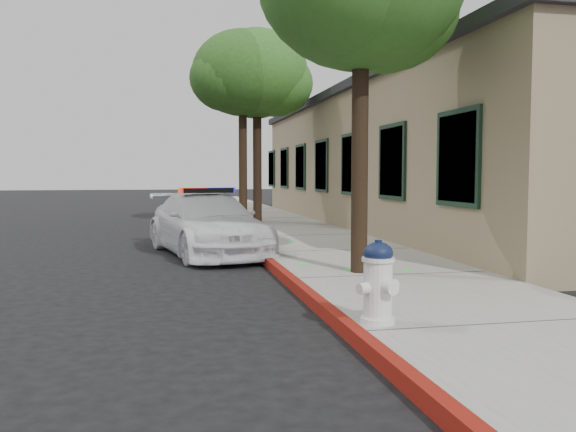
# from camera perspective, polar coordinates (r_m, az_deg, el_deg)

# --- Properties ---
(ground) EXTENTS (120.00, 120.00, 0.00)m
(ground) POSITION_cam_1_polar(r_m,az_deg,el_deg) (8.70, 0.10, -7.02)
(ground) COLOR black
(ground) RESTS_ON ground
(sidewalk) EXTENTS (3.20, 60.00, 0.15)m
(sidewalk) POSITION_cam_1_polar(r_m,az_deg,el_deg) (11.95, 4.66, -3.65)
(sidewalk) COLOR gray
(sidewalk) RESTS_ON ground
(red_curb) EXTENTS (0.14, 60.00, 0.16)m
(red_curb) POSITION_cam_1_polar(r_m,az_deg,el_deg) (11.61, -2.67, -3.84)
(red_curb) COLOR maroon
(red_curb) RESTS_ON ground
(clapboard_building) EXTENTS (7.30, 20.89, 4.24)m
(clapboard_building) POSITION_cam_1_polar(r_m,az_deg,el_deg) (19.31, 14.22, 5.25)
(clapboard_building) COLOR #846F56
(clapboard_building) RESTS_ON ground
(police_car) EXTENTS (2.71, 4.69, 1.40)m
(police_car) POSITION_cam_1_polar(r_m,az_deg,el_deg) (12.44, -7.79, -0.73)
(police_car) COLOR white
(police_car) RESTS_ON ground
(fire_hydrant) EXTENTS (0.49, 0.43, 0.85)m
(fire_hydrant) POSITION_cam_1_polar(r_m,az_deg,el_deg) (6.10, 8.71, -6.28)
(fire_hydrant) COLOR white
(fire_hydrant) RESTS_ON sidewalk
(street_tree_mid) EXTENTS (3.43, 3.19, 6.09)m
(street_tree_mid) POSITION_cam_1_polar(r_m,az_deg,el_deg) (19.27, -4.37, 13.17)
(street_tree_mid) COLOR black
(street_tree_mid) RESTS_ON sidewalk
(street_tree_far) EXTENTS (3.53, 3.26, 6.16)m
(street_tree_far) POSITION_cam_1_polar(r_m,az_deg,el_deg) (19.35, -2.91, 13.27)
(street_tree_far) COLOR black
(street_tree_far) RESTS_ON sidewalk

